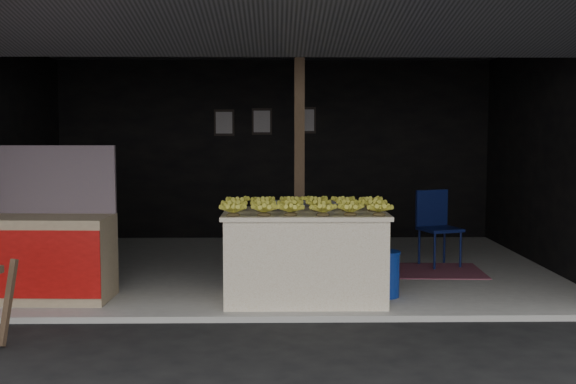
{
  "coord_description": "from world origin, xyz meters",
  "views": [
    {
      "loc": [
        0.02,
        -6.62,
        1.81
      ],
      "look_at": [
        0.16,
        1.5,
        1.1
      ],
      "focal_mm": 45.0,
      "sensor_mm": 36.0,
      "label": 1
    }
  ],
  "objects_px": {
    "white_crate": "(302,243)",
    "plastic_chair": "(436,221)",
    "neighbor_stall": "(36,254)",
    "banana_table": "(305,256)",
    "water_barrel": "(385,275)"
  },
  "relations": [
    {
      "from": "white_crate",
      "to": "plastic_chair",
      "type": "xyz_separation_m",
      "value": [
        1.76,
        1.04,
        0.11
      ]
    },
    {
      "from": "plastic_chair",
      "to": "neighbor_stall",
      "type": "bearing_deg",
      "value": -177.12
    },
    {
      "from": "banana_table",
      "to": "neighbor_stall",
      "type": "xyz_separation_m",
      "value": [
        -2.76,
        0.07,
        0.02
      ]
    },
    {
      "from": "neighbor_stall",
      "to": "water_barrel",
      "type": "height_order",
      "value": "neighbor_stall"
    },
    {
      "from": "white_crate",
      "to": "water_barrel",
      "type": "bearing_deg",
      "value": -36.08
    },
    {
      "from": "white_crate",
      "to": "neighbor_stall",
      "type": "distance_m",
      "value": 2.87
    },
    {
      "from": "banana_table",
      "to": "plastic_chair",
      "type": "bearing_deg",
      "value": 47.32
    },
    {
      "from": "white_crate",
      "to": "plastic_chair",
      "type": "distance_m",
      "value": 2.05
    },
    {
      "from": "white_crate",
      "to": "neighbor_stall",
      "type": "relative_size",
      "value": 0.58
    },
    {
      "from": "white_crate",
      "to": "water_barrel",
      "type": "xyz_separation_m",
      "value": [
        0.84,
        -0.71,
        -0.23
      ]
    },
    {
      "from": "neighbor_stall",
      "to": "plastic_chair",
      "type": "relative_size",
      "value": 1.64
    },
    {
      "from": "neighbor_stall",
      "to": "water_barrel",
      "type": "relative_size",
      "value": 3.49
    },
    {
      "from": "white_crate",
      "to": "water_barrel",
      "type": "distance_m",
      "value": 1.13
    },
    {
      "from": "white_crate",
      "to": "water_barrel",
      "type": "relative_size",
      "value": 2.03
    },
    {
      "from": "plastic_chair",
      "to": "water_barrel",
      "type": "bearing_deg",
      "value": -136.78
    }
  ]
}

